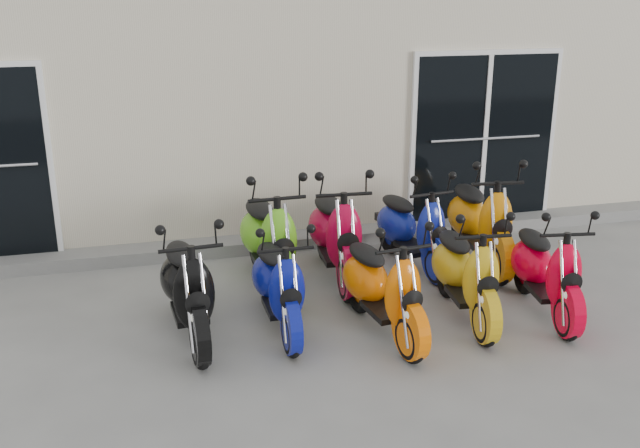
# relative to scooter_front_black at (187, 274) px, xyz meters

# --- Properties ---
(ground) EXTENTS (80.00, 80.00, 0.00)m
(ground) POSITION_rel_scooter_front_black_xyz_m (1.41, 0.10, -0.62)
(ground) COLOR gray
(ground) RESTS_ON ground
(building) EXTENTS (14.00, 6.00, 3.20)m
(building) POSITION_rel_scooter_front_black_xyz_m (1.41, 5.30, 0.98)
(building) COLOR beige
(building) RESTS_ON ground
(front_step) EXTENTS (14.00, 0.40, 0.15)m
(front_step) POSITION_rel_scooter_front_black_xyz_m (1.41, 2.12, -0.55)
(front_step) COLOR gray
(front_step) RESTS_ON ground
(door_left) EXTENTS (1.07, 0.08, 2.22)m
(door_left) POSITION_rel_scooter_front_black_xyz_m (-1.79, 2.27, 0.64)
(door_left) COLOR black
(door_left) RESTS_ON front_step
(door_right) EXTENTS (2.02, 0.08, 2.22)m
(door_right) POSITION_rel_scooter_front_black_xyz_m (4.01, 2.27, 0.64)
(door_right) COLOR black
(door_right) RESTS_ON front_step
(scooter_front_black) EXTENTS (0.73, 1.72, 1.24)m
(scooter_front_black) POSITION_rel_scooter_front_black_xyz_m (0.00, 0.00, 0.00)
(scooter_front_black) COLOR black
(scooter_front_black) RESTS_ON ground
(scooter_front_blue) EXTENTS (0.57, 1.55, 1.15)m
(scooter_front_blue) POSITION_rel_scooter_front_black_xyz_m (0.82, -0.05, -0.05)
(scooter_front_blue) COLOR navy
(scooter_front_blue) RESTS_ON ground
(scooter_front_orange_a) EXTENTS (0.77, 1.67, 1.19)m
(scooter_front_orange_a) POSITION_rel_scooter_front_black_xyz_m (1.71, -0.38, -0.03)
(scooter_front_orange_a) COLOR #FF6B04
(scooter_front_orange_a) RESTS_ON ground
(scooter_front_orange_b) EXTENTS (0.75, 1.67, 1.20)m
(scooter_front_orange_b) POSITION_rel_scooter_front_black_xyz_m (2.59, -0.27, -0.02)
(scooter_front_orange_b) COLOR gold
(scooter_front_orange_b) RESTS_ON ground
(scooter_front_red) EXTENTS (0.82, 1.66, 1.17)m
(scooter_front_red) POSITION_rel_scooter_front_black_xyz_m (3.39, -0.37, -0.03)
(scooter_front_red) COLOR red
(scooter_front_red) RESTS_ON ground
(scooter_back_green) EXTENTS (0.75, 1.85, 1.35)m
(scooter_back_green) POSITION_rel_scooter_front_black_xyz_m (0.93, 0.98, 0.05)
(scooter_back_green) COLOR #63C01E
(scooter_back_green) RESTS_ON ground
(scooter_back_red) EXTENTS (0.78, 1.85, 1.34)m
(scooter_back_red) POSITION_rel_scooter_front_black_xyz_m (1.66, 0.99, 0.05)
(scooter_back_red) COLOR #B3062E
(scooter_back_red) RESTS_ON ground
(scooter_back_blue) EXTENTS (0.82, 1.70, 1.21)m
(scooter_back_blue) POSITION_rel_scooter_front_black_xyz_m (2.59, 1.08, -0.02)
(scooter_back_blue) COLOR #112094
(scooter_back_blue) RESTS_ON ground
(scooter_back_yellow) EXTENTS (0.83, 1.86, 1.33)m
(scooter_back_yellow) POSITION_rel_scooter_front_black_xyz_m (3.37, 0.99, 0.05)
(scooter_back_yellow) COLOR orange
(scooter_back_yellow) RESTS_ON ground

